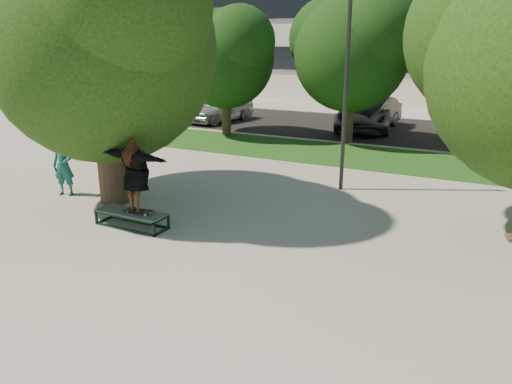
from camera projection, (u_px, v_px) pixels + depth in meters
The scene contains 14 objects.
ground at pixel (229, 240), 11.22m from camera, with size 120.00×120.00×0.00m, color gray.
grass_strip at pixel (378, 158), 18.86m from camera, with size 30.00×4.00×0.02m, color #1B4C15.
asphalt_strip at pixel (390, 130), 24.82m from camera, with size 40.00×8.00×0.01m, color black.
tree_left at pixel (102, 35), 12.72m from camera, with size 6.96×5.95×7.12m.
bg_tree_left at pixel (225, 53), 22.40m from camera, with size 5.28×4.51×5.77m.
bg_tree_mid at pixel (350, 47), 20.78m from camera, with size 5.76×4.92×6.24m.
bg_tree_right at pixel (493, 63), 18.09m from camera, with size 5.04×4.31×5.43m.
lamppost at pixel (346, 82), 14.11m from camera, with size 0.25×0.15×6.11m.
grind_box at pixel (132, 219), 11.97m from camera, with size 1.80×0.60×0.38m.
skater_rig at pixel (136, 175), 11.55m from camera, with size 2.14×0.77×1.78m.
bystander at pixel (64, 166), 14.20m from camera, with size 0.64×0.42×1.75m, color #165656.
car_silver_a at pixel (221, 108), 27.03m from camera, with size 1.70×4.23×1.44m, color #ABABB0.
car_dark at pixel (370, 113), 24.74m from camera, with size 1.66×4.76×1.57m, color black.
car_grey at pixel (366, 114), 24.68m from camera, with size 2.54×5.50×1.53m, color #4F5054.
Camera 1 is at (5.29, -8.97, 4.34)m, focal length 35.00 mm.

